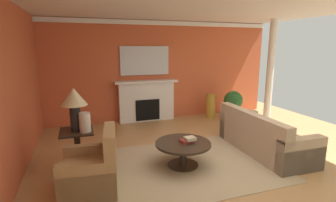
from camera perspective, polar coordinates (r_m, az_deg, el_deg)
name	(u,v)px	position (r m, az deg, el deg)	size (l,w,h in m)	color
ground_plane	(215,165)	(4.94, 10.28, -13.78)	(8.84, 8.84, 0.00)	tan
wall_fireplace	(159,71)	(7.69, -1.97, 6.74)	(7.08, 0.12, 2.87)	#C65633
wall_window	(2,97)	(4.36, -32.80, 0.84)	(0.12, 7.40, 2.87)	#C65633
ceiling_panel	(212,1)	(4.79, 9.78, 21.02)	(7.08, 7.40, 0.06)	white
crown_moulding	(160,23)	(7.61, -1.86, 16.89)	(7.08, 0.08, 0.12)	white
area_rug	(183,165)	(4.85, 3.29, -14.05)	(3.37, 2.40, 0.01)	tan
fireplace	(147,102)	(7.50, -4.78, -0.18)	(1.80, 0.35, 1.19)	white
mantel_mirror	(145,61)	(7.46, -5.17, 8.90)	(1.41, 0.04, 0.81)	silver
sofa	(263,138)	(5.67, 20.22, -7.67)	(0.94, 2.12, 0.85)	tan
armchair_near_window	(92,171)	(4.15, -16.44, -14.67)	(0.89, 0.89, 0.95)	#9E7A4C
coffee_table	(183,148)	(4.71, 3.34, -10.45)	(1.00, 1.00, 0.45)	#2D2319
side_table	(78,147)	(4.89, -19.38, -9.49)	(0.56, 0.56, 0.70)	#2D2319
table_lamp	(74,101)	(4.66, -20.08, 0.01)	(0.44, 0.44, 0.75)	black
vase_on_side_table	(85,122)	(4.63, -17.93, -4.49)	(0.19, 0.19, 0.33)	beige
vase_tall_corner	(211,106)	(7.96, 9.40, -1.04)	(0.28, 0.28, 0.73)	#B7892D
book_red_cover	(187,141)	(4.67, 4.13, -8.81)	(0.21, 0.17, 0.05)	maroon
book_art_folio	(190,139)	(4.64, 4.88, -8.28)	(0.19, 0.16, 0.05)	tan
potted_plant	(233,102)	(7.99, 14.22, -0.27)	(0.56, 0.56, 0.83)	#333333
column_white	(270,72)	(7.84, 21.69, 6.01)	(0.20, 0.20, 2.87)	white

